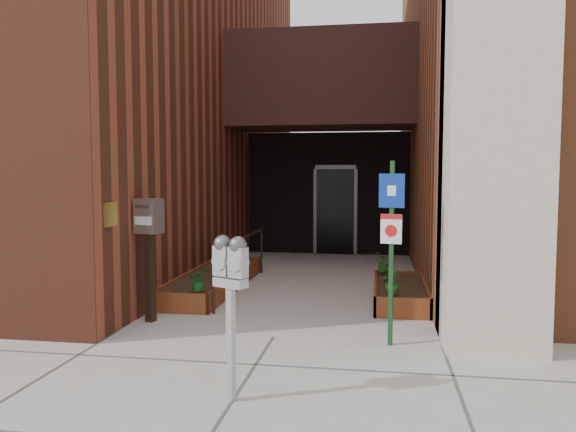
% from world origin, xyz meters
% --- Properties ---
extents(ground, '(80.00, 80.00, 0.00)m').
position_xyz_m(ground, '(0.00, 0.00, 0.00)').
color(ground, '#9E9991').
rests_on(ground, ground).
extents(architecture, '(20.00, 14.60, 10.00)m').
position_xyz_m(architecture, '(-0.18, 6.89, 4.98)').
color(architecture, brown).
rests_on(architecture, ground).
extents(planter_left, '(0.90, 3.60, 0.30)m').
position_xyz_m(planter_left, '(-1.55, 2.70, 0.13)').
color(planter_left, brown).
rests_on(planter_left, ground).
extents(planter_right, '(0.80, 2.20, 0.30)m').
position_xyz_m(planter_right, '(1.60, 2.20, 0.13)').
color(planter_right, brown).
rests_on(planter_right, ground).
extents(handrail, '(0.04, 3.34, 0.90)m').
position_xyz_m(handrail, '(-1.05, 2.65, 0.75)').
color(handrail, black).
rests_on(handrail, ground).
extents(parking_meter, '(0.34, 0.24, 1.47)m').
position_xyz_m(parking_meter, '(-0.01, -1.94, 1.14)').
color(parking_meter, '#AFB0B2').
rests_on(parking_meter, ground).
extents(sign_post, '(0.29, 0.10, 2.14)m').
position_xyz_m(sign_post, '(1.40, -0.09, 1.32)').
color(sign_post, '#153B1D').
rests_on(sign_post, ground).
extents(payment_dropbox, '(0.38, 0.32, 1.66)m').
position_xyz_m(payment_dropbox, '(-1.77, 0.46, 1.20)').
color(payment_dropbox, black).
rests_on(payment_dropbox, ground).
extents(shrub_left_a, '(0.39, 0.39, 0.34)m').
position_xyz_m(shrub_left_a, '(-1.31, 1.10, 0.47)').
color(shrub_left_a, '#17531A').
rests_on(shrub_left_a, planter_left).
extents(shrub_left_b, '(0.28, 0.28, 0.36)m').
position_xyz_m(shrub_left_b, '(-1.25, 2.28, 0.48)').
color(shrub_left_b, '#2C621C').
rests_on(shrub_left_b, planter_left).
extents(shrub_left_c, '(0.30, 0.30, 0.41)m').
position_xyz_m(shrub_left_c, '(-1.43, 3.34, 0.50)').
color(shrub_left_c, '#195618').
rests_on(shrub_left_c, planter_left).
extents(shrub_left_d, '(0.26, 0.26, 0.35)m').
position_xyz_m(shrub_left_d, '(-1.33, 4.05, 0.48)').
color(shrub_left_d, '#184E16').
rests_on(shrub_left_d, planter_left).
extents(shrub_right_a, '(0.28, 0.28, 0.37)m').
position_xyz_m(shrub_right_a, '(1.46, 1.30, 0.49)').
color(shrub_right_a, '#1D631C').
rests_on(shrub_right_a, planter_right).
extents(shrub_right_b, '(0.21, 0.21, 0.29)m').
position_xyz_m(shrub_right_b, '(1.38, 2.15, 0.45)').
color(shrub_right_b, '#1B601F').
rests_on(shrub_right_b, planter_right).
extents(shrub_right_c, '(0.40, 0.40, 0.34)m').
position_xyz_m(shrub_right_c, '(1.35, 3.09, 0.47)').
color(shrub_right_c, '#215418').
rests_on(shrub_right_c, planter_right).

